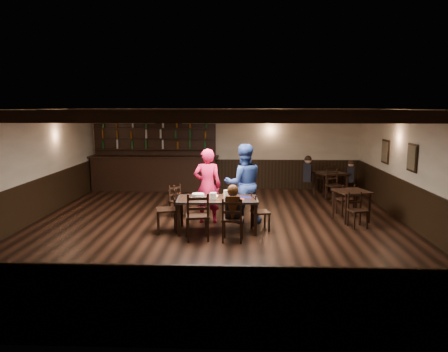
{
  "coord_description": "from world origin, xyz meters",
  "views": [
    {
      "loc": [
        0.55,
        -9.62,
        2.75
      ],
      "look_at": [
        0.15,
        0.2,
        1.19
      ],
      "focal_mm": 35.0,
      "sensor_mm": 36.0,
      "label": 1
    }
  ],
  "objects_px": {
    "man_blue": "(243,184)",
    "cake": "(198,196)",
    "dining_table": "(217,201)",
    "chair_near_left": "(198,213)",
    "chair_near_right": "(232,216)",
    "woman_pink": "(207,186)",
    "bar_counter": "(154,168)"
  },
  "relations": [
    {
      "from": "man_blue",
      "to": "cake",
      "type": "bearing_deg",
      "value": 27.73
    },
    {
      "from": "man_blue",
      "to": "cake",
      "type": "xyz_separation_m",
      "value": [
        -1.01,
        -0.8,
        -0.15
      ]
    },
    {
      "from": "dining_table",
      "to": "chair_near_left",
      "type": "distance_m",
      "value": 0.83
    },
    {
      "from": "chair_near_right",
      "to": "woman_pink",
      "type": "distance_m",
      "value": 1.69
    },
    {
      "from": "chair_near_right",
      "to": "bar_counter",
      "type": "relative_size",
      "value": 0.22
    },
    {
      "from": "dining_table",
      "to": "chair_near_left",
      "type": "height_order",
      "value": "chair_near_left"
    },
    {
      "from": "chair_near_left",
      "to": "man_blue",
      "type": "relative_size",
      "value": 0.54
    },
    {
      "from": "chair_near_right",
      "to": "woman_pink",
      "type": "bearing_deg",
      "value": 112.44
    },
    {
      "from": "man_blue",
      "to": "chair_near_right",
      "type": "bearing_deg",
      "value": 71.06
    },
    {
      "from": "chair_near_right",
      "to": "woman_pink",
      "type": "height_order",
      "value": "woman_pink"
    },
    {
      "from": "chair_near_right",
      "to": "man_blue",
      "type": "relative_size",
      "value": 0.49
    },
    {
      "from": "woman_pink",
      "to": "cake",
      "type": "bearing_deg",
      "value": 76.26
    },
    {
      "from": "dining_table",
      "to": "cake",
      "type": "relative_size",
      "value": 5.3
    },
    {
      "from": "bar_counter",
      "to": "man_blue",
      "type": "bearing_deg",
      "value": -54.15
    },
    {
      "from": "man_blue",
      "to": "chair_near_left",
      "type": "bearing_deg",
      "value": 47.38
    },
    {
      "from": "chair_near_left",
      "to": "man_blue",
      "type": "bearing_deg",
      "value": 58.1
    },
    {
      "from": "dining_table",
      "to": "woman_pink",
      "type": "bearing_deg",
      "value": 110.75
    },
    {
      "from": "chair_near_left",
      "to": "chair_near_right",
      "type": "height_order",
      "value": "chair_near_left"
    },
    {
      "from": "woman_pink",
      "to": "bar_counter",
      "type": "xyz_separation_m",
      "value": [
        -2.1,
        4.16,
        -0.17
      ]
    },
    {
      "from": "chair_near_left",
      "to": "cake",
      "type": "xyz_separation_m",
      "value": [
        -0.06,
        0.72,
        0.21
      ]
    },
    {
      "from": "bar_counter",
      "to": "cake",
      "type": "bearing_deg",
      "value": -68.24
    },
    {
      "from": "dining_table",
      "to": "bar_counter",
      "type": "relative_size",
      "value": 0.42
    },
    {
      "from": "chair_near_left",
      "to": "bar_counter",
      "type": "xyz_separation_m",
      "value": [
        -2.01,
        5.62,
        0.13
      ]
    },
    {
      "from": "woman_pink",
      "to": "bar_counter",
      "type": "distance_m",
      "value": 4.66
    },
    {
      "from": "cake",
      "to": "chair_near_left",
      "type": "bearing_deg",
      "value": -85.44
    },
    {
      "from": "woman_pink",
      "to": "chair_near_left",
      "type": "bearing_deg",
      "value": 84.07
    },
    {
      "from": "chair_near_left",
      "to": "cake",
      "type": "distance_m",
      "value": 0.76
    },
    {
      "from": "chair_near_left",
      "to": "woman_pink",
      "type": "distance_m",
      "value": 1.5
    },
    {
      "from": "dining_table",
      "to": "man_blue",
      "type": "xyz_separation_m",
      "value": [
        0.58,
        0.79,
        0.26
      ]
    },
    {
      "from": "bar_counter",
      "to": "chair_near_right",
      "type": "bearing_deg",
      "value": -64.32
    },
    {
      "from": "dining_table",
      "to": "bar_counter",
      "type": "bearing_deg",
      "value": 115.96
    },
    {
      "from": "bar_counter",
      "to": "chair_near_left",
      "type": "bearing_deg",
      "value": -70.3
    }
  ]
}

